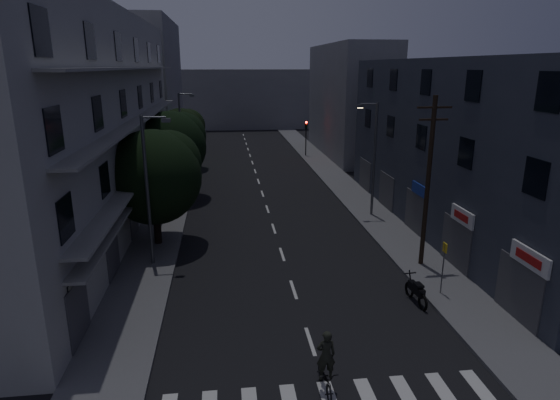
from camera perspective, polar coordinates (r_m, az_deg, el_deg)
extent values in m
plane|color=black|center=(40.55, -2.21, 0.96)|extent=(160.00, 160.00, 0.00)
cube|color=#565659|center=(40.64, -12.81, 0.70)|extent=(3.00, 90.00, 0.15)
cube|color=#565659|center=(41.79, 8.09, 1.37)|extent=(3.00, 90.00, 0.15)
cube|color=beige|center=(18.04, 24.04, -21.25)|extent=(0.50, 3.00, 0.01)
cube|color=beige|center=(19.44, 3.71, -16.80)|extent=(0.15, 2.00, 0.01)
cube|color=beige|center=(23.29, 1.66, -10.85)|extent=(0.15, 2.00, 0.01)
cube|color=beige|center=(27.34, 0.25, -6.62)|extent=(0.15, 2.00, 0.01)
cube|color=beige|center=(31.51, -0.77, -3.49)|extent=(0.15, 2.00, 0.01)
cube|color=beige|center=(35.76, -1.54, -1.10)|extent=(0.15, 2.00, 0.01)
cube|color=beige|center=(40.07, -2.15, 0.78)|extent=(0.15, 2.00, 0.01)
cube|color=beige|center=(44.42, -2.65, 2.29)|extent=(0.15, 2.00, 0.01)
cube|color=beige|center=(48.79, -3.05, 3.54)|extent=(0.15, 2.00, 0.01)
cube|color=beige|center=(53.18, -3.39, 4.57)|extent=(0.15, 2.00, 0.01)
cube|color=beige|center=(57.59, -3.68, 5.45)|extent=(0.15, 2.00, 0.01)
cube|color=beige|center=(62.02, -3.92, 6.21)|extent=(0.15, 2.00, 0.01)
cube|color=beige|center=(66.45, -4.14, 6.86)|extent=(0.15, 2.00, 0.01)
cube|color=beige|center=(70.89, -4.33, 7.43)|extent=(0.15, 2.00, 0.01)
cube|color=beige|center=(75.34, -4.49, 7.94)|extent=(0.15, 2.00, 0.01)
cube|color=#9E9E99|center=(33.42, -22.49, 8.76)|extent=(6.00, 36.00, 14.00)
cube|color=black|center=(19.92, -23.59, -10.78)|extent=(0.06, 1.60, 1.60)
cube|color=black|center=(25.24, -19.88, -4.73)|extent=(0.06, 1.60, 1.60)
cube|color=black|center=(30.82, -17.52, -0.81)|extent=(0.06, 1.60, 1.60)
cube|color=black|center=(36.52, -15.90, 1.89)|extent=(0.06, 1.60, 1.60)
cube|color=black|center=(42.31, -14.71, 3.86)|extent=(0.06, 1.60, 1.60)
cube|color=black|center=(48.16, -13.81, 5.35)|extent=(0.06, 1.60, 1.60)
cube|color=black|center=(18.77, -24.67, -1.98)|extent=(0.06, 1.60, 1.60)
cube|color=black|center=(24.35, -20.58, 2.34)|extent=(0.06, 1.60, 1.60)
cube|color=black|center=(30.09, -18.03, 5.03)|extent=(0.06, 1.60, 1.60)
cube|color=black|center=(35.91, -16.29, 6.85)|extent=(0.06, 1.60, 1.60)
cube|color=black|center=(41.79, -15.02, 8.15)|extent=(0.06, 1.60, 1.60)
cube|color=black|center=(47.69, -14.07, 9.13)|extent=(0.06, 1.60, 1.60)
cube|color=black|center=(18.13, -25.84, 7.70)|extent=(0.06, 1.60, 1.60)
cube|color=black|center=(23.85, -21.34, 9.83)|extent=(0.06, 1.60, 1.60)
cube|color=black|center=(29.69, -18.57, 11.10)|extent=(0.06, 1.60, 1.60)
cube|color=black|center=(35.58, -16.69, 11.93)|extent=(0.06, 1.60, 1.60)
cube|color=black|center=(41.50, -15.35, 12.52)|extent=(0.06, 1.60, 1.60)
cube|color=black|center=(47.44, -14.33, 12.96)|extent=(0.06, 1.60, 1.60)
cube|color=black|center=(18.03, -27.12, 17.77)|extent=(0.06, 1.60, 1.60)
cube|color=black|center=(23.78, -22.15, 17.49)|extent=(0.06, 1.60, 1.60)
cube|color=black|center=(29.63, -19.13, 17.25)|extent=(0.06, 1.60, 1.60)
cube|color=black|center=(35.53, -17.12, 17.07)|extent=(0.06, 1.60, 1.60)
cube|color=black|center=(41.46, -15.68, 16.93)|extent=(0.06, 1.60, 1.60)
cube|color=black|center=(47.41, -14.61, 16.82)|extent=(0.06, 1.60, 1.60)
cube|color=gray|center=(33.13, -16.09, 4.02)|extent=(1.00, 32.40, 0.12)
cube|color=gray|center=(32.65, -16.53, 9.52)|extent=(1.00, 32.40, 0.12)
cube|color=gray|center=(32.48, -16.99, 15.12)|extent=(1.00, 32.40, 0.12)
cube|color=gray|center=(33.33, -16.15, 2.50)|extent=(0.80, 32.40, 0.12)
cube|color=#424247|center=(20.18, -23.37, -12.30)|extent=(0.06, 2.40, 2.40)
cube|color=#424247|center=(25.45, -19.73, -5.99)|extent=(0.06, 2.40, 2.40)
cube|color=#424247|center=(30.99, -17.41, -1.88)|extent=(0.06, 2.40, 2.40)
cube|color=#424247|center=(36.67, -15.81, 0.98)|extent=(0.06, 2.40, 2.40)
cube|color=#424247|center=(42.44, -14.64, 3.07)|extent=(0.06, 2.40, 2.40)
cube|color=#424247|center=(48.26, -13.75, 4.65)|extent=(0.06, 2.40, 2.40)
cube|color=#2E323E|center=(32.27, 21.33, 5.96)|extent=(6.00, 28.00, 11.00)
cube|color=black|center=(20.94, 28.73, 2.38)|extent=(0.06, 1.40, 1.50)
cube|color=black|center=(25.51, 21.71, 5.34)|extent=(0.06, 1.40, 1.50)
cube|color=black|center=(30.39, 16.84, 7.34)|extent=(0.06, 1.40, 1.50)
cube|color=black|center=(35.45, 13.32, 8.74)|extent=(0.06, 1.40, 1.50)
cube|color=black|center=(40.62, 10.66, 9.77)|extent=(0.06, 1.40, 1.50)
cube|color=black|center=(20.53, 29.98, 11.35)|extent=(0.06, 1.40, 1.50)
cube|color=black|center=(25.18, 22.50, 12.73)|extent=(0.06, 1.40, 1.50)
cube|color=black|center=(30.11, 17.36, 13.55)|extent=(0.06, 1.40, 1.50)
cube|color=black|center=(35.21, 13.67, 14.07)|extent=(0.06, 1.40, 1.50)
cube|color=black|center=(40.41, 10.91, 14.42)|extent=(0.06, 1.40, 1.50)
cube|color=#424247|center=(22.45, 27.03, -9.85)|extent=(0.06, 3.00, 2.60)
cube|color=#424247|center=(26.76, 20.62, -5.01)|extent=(0.06, 3.00, 2.60)
cube|color=#424247|center=(31.44, 16.11, -1.51)|extent=(0.06, 3.00, 2.60)
cube|color=#424247|center=(36.36, 12.81, 1.07)|extent=(0.06, 3.00, 2.60)
cube|color=#424247|center=(41.42, 10.30, 3.02)|extent=(0.06, 3.00, 2.60)
cube|color=silver|center=(21.40, 28.17, -6.30)|extent=(0.12, 2.40, 0.80)
cube|color=#B21414|center=(21.35, 28.00, -6.32)|extent=(0.02, 1.60, 0.36)
cube|color=silver|center=(25.78, 21.35, -1.87)|extent=(0.12, 2.20, 0.80)
cube|color=#B21414|center=(25.74, 21.19, -1.88)|extent=(0.02, 1.40, 0.36)
cube|color=navy|center=(30.52, 16.59, 1.25)|extent=(0.12, 2.00, 0.70)
cube|color=slate|center=(62.71, -15.43, 13.15)|extent=(6.00, 20.00, 16.00)
cube|color=slate|center=(58.19, 8.38, 11.88)|extent=(6.00, 20.00, 13.00)
cube|color=slate|center=(84.28, -4.87, 12.20)|extent=(24.00, 8.00, 10.00)
cylinder|color=black|center=(28.99, -14.83, -1.61)|extent=(0.44, 0.44, 3.73)
sphere|color=black|center=(28.42, -15.15, 2.70)|extent=(5.60, 5.60, 5.60)
sphere|color=black|center=(28.84, -13.41, 4.44)|extent=(3.92, 3.92, 3.92)
sphere|color=black|center=(27.90, -16.79, 3.22)|extent=(3.64, 3.64, 3.64)
cylinder|color=black|center=(39.02, -13.01, 3.04)|extent=(0.44, 0.44, 3.79)
sphere|color=black|center=(38.59, -13.22, 6.33)|extent=(5.70, 5.70, 5.70)
sphere|color=black|center=(39.10, -11.92, 7.59)|extent=(3.99, 3.99, 3.99)
sphere|color=black|center=(38.05, -14.42, 6.77)|extent=(3.71, 3.71, 3.71)
cylinder|color=black|center=(50.32, -11.86, 5.73)|extent=(0.44, 0.44, 3.38)
sphere|color=black|center=(50.01, -12.00, 8.02)|extent=(5.05, 5.05, 5.05)
sphere|color=black|center=(50.50, -11.12, 8.87)|extent=(3.54, 3.54, 3.54)
sphere|color=black|center=(49.53, -12.81, 8.34)|extent=(3.28, 3.28, 3.28)
cylinder|color=black|center=(56.54, 3.17, 7.06)|extent=(0.12, 0.12, 3.20)
cube|color=black|center=(56.26, 3.20, 9.12)|extent=(0.28, 0.22, 0.90)
sphere|color=#FF0C05|center=(56.07, 3.24, 9.44)|extent=(0.22, 0.22, 0.22)
sphere|color=#3F330C|center=(56.11, 3.23, 9.13)|extent=(0.22, 0.22, 0.22)
sphere|color=black|center=(56.14, 3.23, 8.83)|extent=(0.22, 0.22, 0.22)
cylinder|color=black|center=(54.77, -10.30, 6.53)|extent=(0.12, 0.12, 3.20)
cube|color=black|center=(54.48, -10.41, 8.66)|extent=(0.28, 0.22, 0.90)
sphere|color=black|center=(54.29, -10.44, 8.99)|extent=(0.22, 0.22, 0.22)
sphere|color=#3F330C|center=(54.32, -10.42, 8.67)|extent=(0.22, 0.22, 0.22)
sphere|color=#0CFF26|center=(54.36, -10.40, 8.36)|extent=(0.22, 0.22, 0.22)
cylinder|color=#515458|center=(25.47, -15.86, 0.89)|extent=(0.18, 0.18, 8.00)
cylinder|color=#515458|center=(24.70, -15.16, 9.71)|extent=(1.20, 0.10, 0.10)
cube|color=#515458|center=(24.63, -13.73, 9.44)|extent=(0.45, 0.25, 0.18)
cube|color=#4C4C4C|center=(24.65, -13.72, 9.21)|extent=(0.35, 0.18, 0.04)
cylinder|color=#52545A|center=(33.71, 11.42, 4.79)|extent=(0.18, 0.18, 8.00)
cylinder|color=#52545A|center=(33.01, 10.79, 11.44)|extent=(1.20, 0.10, 0.10)
cube|color=#52545A|center=(32.85, 9.76, 11.20)|extent=(0.45, 0.25, 0.18)
cube|color=#FFD88C|center=(32.86, 9.75, 11.03)|extent=(0.35, 0.18, 0.04)
cylinder|color=#53575A|center=(45.57, -11.97, 7.62)|extent=(0.18, 0.18, 8.00)
cylinder|color=#53575A|center=(45.14, -11.48, 12.56)|extent=(1.20, 0.10, 0.10)
cube|color=#53575A|center=(45.11, -10.69, 12.41)|extent=(0.45, 0.25, 0.18)
cube|color=#4C4C4C|center=(45.12, -10.69, 12.28)|extent=(0.35, 0.18, 0.04)
cylinder|color=black|center=(25.52, 17.57, 1.94)|extent=(0.24, 0.24, 9.00)
cube|color=black|center=(24.91, 18.33, 10.67)|extent=(1.80, 0.10, 0.10)
cube|color=black|center=(24.97, 18.21, 9.30)|extent=(1.50, 0.10, 0.10)
cylinder|color=#595B60|center=(23.40, 19.23, -7.90)|extent=(0.06, 0.06, 2.50)
cube|color=yellow|center=(23.01, 19.47, -5.50)|extent=(0.05, 0.35, 0.45)
torus|color=black|center=(22.37, 17.01, -11.87)|extent=(0.18, 0.78, 0.77)
torus|color=black|center=(23.39, 15.48, -10.47)|extent=(0.18, 0.78, 0.77)
cube|color=black|center=(22.72, 16.29, -10.37)|extent=(0.37, 1.22, 0.38)
cube|color=black|center=(22.47, 16.55, -9.90)|extent=(0.37, 0.52, 0.11)
cylinder|color=black|center=(23.14, 15.63, -9.43)|extent=(0.10, 0.48, 0.92)
cube|color=black|center=(23.09, 15.57, -8.59)|extent=(0.60, 0.09, 0.04)
imported|color=black|center=(16.82, 5.54, -20.81)|extent=(0.68, 1.79, 0.93)
imported|color=black|center=(16.31, 5.63, -18.30)|extent=(0.66, 0.45, 1.78)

